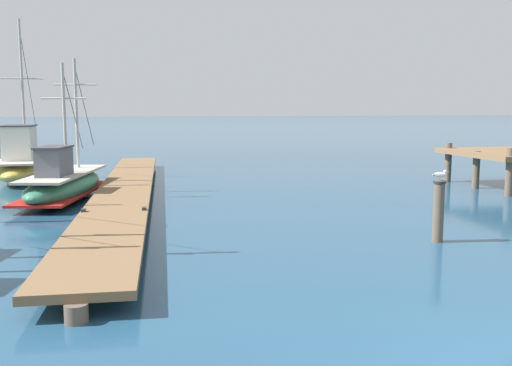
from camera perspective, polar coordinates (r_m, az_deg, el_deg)
The scene contains 5 objects.
floating_dock at distance 20.53m, azimuth -12.90°, elevation -0.64°, with size 2.43×23.71×0.53m.
fishing_boat_0 at distance 27.50m, azimuth -22.11°, elevation 1.85°, with size 2.18×7.08×7.10m.
fishing_boat_2 at distance 20.97m, azimuth -18.63°, elevation -0.02°, with size 2.83×6.91×5.01m.
mooring_piling at distance 14.40m, azimuth 17.74°, elevation -2.58°, with size 0.30×0.30×1.49m.
perched_seagull at distance 14.28m, azimuth 17.85°, elevation 0.81°, with size 0.37×0.23×0.27m.
Camera 1 is at (-4.82, -5.20, 3.23)m, focal length 40.11 mm.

